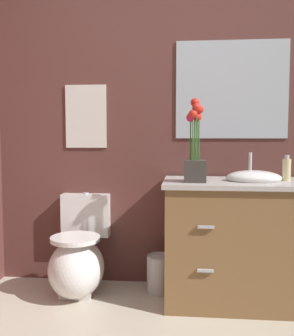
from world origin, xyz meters
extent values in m
cube|color=brown|center=(0.20, 1.58, 1.25)|extent=(4.65, 0.05, 2.50)
ellipsoid|color=white|center=(-0.82, 1.23, 0.20)|extent=(0.38, 0.48, 0.40)
cube|color=white|center=(-0.82, 1.28, 0.09)|extent=(0.22, 0.26, 0.18)
cube|color=white|center=(-0.82, 1.52, 0.52)|extent=(0.36, 0.13, 0.32)
cylinder|color=white|center=(-0.82, 1.21, 0.42)|extent=(0.34, 0.34, 0.03)
cylinder|color=#B7B7BC|center=(-0.82, 1.52, 0.68)|extent=(0.04, 0.04, 0.02)
cube|color=brown|center=(0.26, 1.25, 0.40)|extent=(0.90, 0.52, 0.79)
cube|color=#BCB7B2|center=(0.26, 1.25, 0.81)|extent=(0.94, 0.56, 0.03)
ellipsoid|color=white|center=(0.38, 1.25, 0.84)|extent=(0.36, 0.26, 0.10)
cylinder|color=#B7B7BC|center=(0.38, 1.41, 0.91)|extent=(0.02, 0.02, 0.18)
cube|color=#B7B7BC|center=(0.06, 0.98, 0.57)|extent=(0.10, 0.02, 0.02)
cube|color=#B7B7BC|center=(0.06, 0.98, 0.30)|extent=(0.10, 0.02, 0.02)
cube|color=#38332D|center=(-0.01, 1.16, 0.89)|extent=(0.14, 0.14, 0.14)
cylinder|color=#386B2D|center=(0.02, 1.16, 1.12)|extent=(0.01, 0.01, 0.32)
sphere|color=red|center=(0.02, 1.16, 1.29)|extent=(0.06, 0.06, 0.06)
cylinder|color=#386B2D|center=(0.01, 1.17, 1.10)|extent=(0.01, 0.01, 0.28)
sphere|color=red|center=(0.01, 1.17, 1.24)|extent=(0.06, 0.06, 0.06)
cylinder|color=#386B2D|center=(-0.01, 1.19, 1.15)|extent=(0.01, 0.01, 0.37)
sphere|color=red|center=(-0.01, 1.19, 1.33)|extent=(0.06, 0.06, 0.06)
cylinder|color=#386B2D|center=(-0.04, 1.18, 1.10)|extent=(0.01, 0.01, 0.27)
sphere|color=#E01E51|center=(-0.04, 1.18, 1.24)|extent=(0.06, 0.06, 0.06)
cylinder|color=#386B2D|center=(-0.04, 1.15, 1.10)|extent=(0.01, 0.01, 0.27)
sphere|color=#E01E51|center=(-0.04, 1.15, 1.24)|extent=(0.06, 0.06, 0.06)
cylinder|color=#386B2D|center=(-0.02, 1.13, 1.11)|extent=(0.01, 0.01, 0.29)
sphere|color=red|center=(-0.02, 1.13, 1.26)|extent=(0.06, 0.06, 0.06)
cylinder|color=#386B2D|center=(0.00, 1.14, 1.13)|extent=(0.01, 0.01, 0.33)
sphere|color=red|center=(0.00, 1.14, 1.30)|extent=(0.06, 0.06, 0.06)
cylinder|color=beige|center=(0.60, 1.29, 0.90)|extent=(0.05, 0.05, 0.15)
cylinder|color=#B7B7BC|center=(0.60, 1.29, 0.98)|extent=(0.03, 0.03, 0.02)
cylinder|color=#B7B7BC|center=(-0.25, 1.36, 0.13)|extent=(0.18, 0.18, 0.26)
torus|color=#B7B7BC|center=(-0.25, 1.36, 0.27)|extent=(0.18, 0.18, 0.01)
cube|color=silver|center=(-0.82, 1.54, 1.26)|extent=(0.31, 0.01, 0.47)
cube|color=#B2BCC6|center=(0.26, 1.54, 1.45)|extent=(0.80, 0.01, 0.70)
camera|label=1|loc=(-0.06, -1.40, 1.13)|focal=42.55mm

